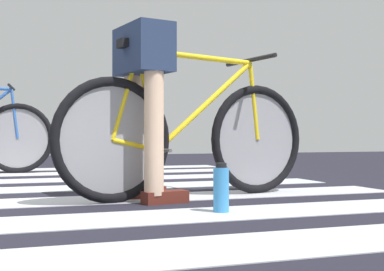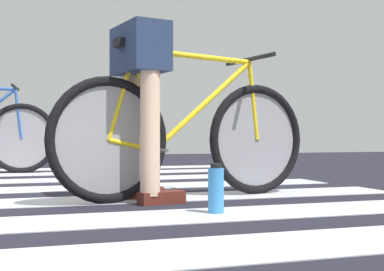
# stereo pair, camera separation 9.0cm
# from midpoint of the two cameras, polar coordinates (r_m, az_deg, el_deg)

# --- Properties ---
(bicycle_1_of_2) EXTENTS (1.71, 0.56, 0.93)m
(bicycle_1_of_2) POSITION_cam_midpoint_polar(r_m,az_deg,el_deg) (3.20, -0.97, 0.03)
(bicycle_1_of_2) COLOR black
(bicycle_1_of_2) RESTS_ON ground
(cyclist_1_of_2) EXTENTS (0.38, 0.45, 1.02)m
(cyclist_1_of_2) POSITION_cam_midpoint_polar(r_m,az_deg,el_deg) (3.07, -6.04, 5.19)
(cyclist_1_of_2) COLOR beige
(cyclist_1_of_2) RESTS_ON ground
(water_bottle) EXTENTS (0.08, 0.08, 0.25)m
(water_bottle) POSITION_cam_midpoint_polar(r_m,az_deg,el_deg) (2.60, 2.25, -5.85)
(water_bottle) COLOR #3789D1
(water_bottle) RESTS_ON ground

